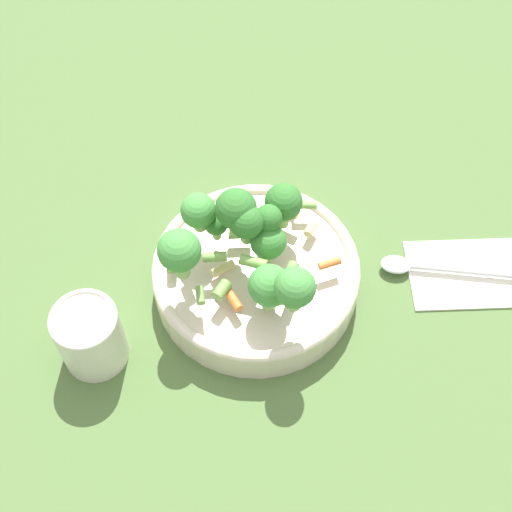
# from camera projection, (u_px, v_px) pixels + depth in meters

# --- Properties ---
(ground_plane) EXTENTS (3.00, 3.00, 0.00)m
(ground_plane) POSITION_uv_depth(u_px,v_px,m) (256.00, 286.00, 0.85)
(ground_plane) COLOR #4C6B38
(bowl) EXTENTS (0.24, 0.24, 0.05)m
(bowl) POSITION_uv_depth(u_px,v_px,m) (256.00, 274.00, 0.82)
(bowl) COLOR beige
(bowl) RESTS_ON ground_plane
(pasta_salad) EXTENTS (0.20, 0.19, 0.10)m
(pasta_salad) POSITION_uv_depth(u_px,v_px,m) (247.00, 240.00, 0.75)
(pasta_salad) COLOR #8CB766
(pasta_salad) RESTS_ON bowl
(cup) EXTENTS (0.07, 0.07, 0.08)m
(cup) POSITION_uv_depth(u_px,v_px,m) (90.00, 336.00, 0.76)
(cup) COLOR silver
(cup) RESTS_ON ground_plane
(napkin) EXTENTS (0.17, 0.13, 0.01)m
(napkin) POSITION_uv_depth(u_px,v_px,m) (471.00, 273.00, 0.85)
(napkin) COLOR white
(napkin) RESTS_ON ground_plane
(spoon) EXTENTS (0.15, 0.07, 0.01)m
(spoon) POSITION_uv_depth(u_px,v_px,m) (422.00, 267.00, 0.85)
(spoon) COLOR silver
(spoon) RESTS_ON napkin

